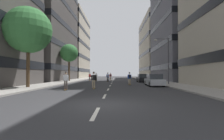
{
  "coord_description": "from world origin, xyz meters",
  "views": [
    {
      "loc": [
        0.83,
        -8.64,
        1.57
      ],
      "look_at": [
        0.0,
        22.36,
        2.23
      ],
      "focal_mm": 26.94,
      "sensor_mm": 36.0,
      "label": 1
    }
  ],
  "objects_px": {
    "parked_car_near": "(154,80)",
    "skater_3": "(94,79)",
    "skater_4": "(110,76)",
    "skater_6": "(66,80)",
    "streetlamp_right": "(166,56)",
    "skater_2": "(108,77)",
    "street_tree_mid": "(28,30)",
    "skater_1": "(130,78)",
    "skater_0": "(90,76)",
    "skater_5": "(96,76)",
    "parked_car_mid": "(143,78)",
    "street_tree_near": "(69,53)"
  },
  "relations": [
    {
      "from": "parked_car_near",
      "to": "skater_3",
      "type": "bearing_deg",
      "value": -150.58
    },
    {
      "from": "skater_3",
      "to": "parked_car_near",
      "type": "bearing_deg",
      "value": 29.42
    },
    {
      "from": "skater_4",
      "to": "skater_6",
      "type": "xyz_separation_m",
      "value": [
        -3.39,
        -24.17,
        -0.03
      ]
    },
    {
      "from": "streetlamp_right",
      "to": "skater_2",
      "type": "distance_m",
      "value": 12.04
    },
    {
      "from": "street_tree_mid",
      "to": "skater_2",
      "type": "xyz_separation_m",
      "value": [
        7.78,
        14.2,
        -5.2
      ]
    },
    {
      "from": "street_tree_mid",
      "to": "streetlamp_right",
      "type": "xyz_separation_m",
      "value": [
        16.48,
        6.48,
        -2.08
      ]
    },
    {
      "from": "skater_4",
      "to": "skater_2",
      "type": "bearing_deg",
      "value": -91.6
    },
    {
      "from": "streetlamp_right",
      "to": "skater_1",
      "type": "height_order",
      "value": "streetlamp_right"
    },
    {
      "from": "skater_6",
      "to": "skater_4",
      "type": "bearing_deg",
      "value": 82.02
    },
    {
      "from": "skater_2",
      "to": "skater_6",
      "type": "distance_m",
      "value": 16.32
    },
    {
      "from": "skater_0",
      "to": "skater_5",
      "type": "relative_size",
      "value": 1.0
    },
    {
      "from": "parked_car_near",
      "to": "parked_car_mid",
      "type": "height_order",
      "value": "same"
    },
    {
      "from": "skater_1",
      "to": "skater_5",
      "type": "height_order",
      "value": "same"
    },
    {
      "from": "parked_car_near",
      "to": "skater_5",
      "type": "xyz_separation_m",
      "value": [
        -9.07,
        13.5,
        0.32
      ]
    },
    {
      "from": "skater_5",
      "to": "skater_6",
      "type": "bearing_deg",
      "value": -91.6
    },
    {
      "from": "parked_car_mid",
      "to": "skater_4",
      "type": "distance_m",
      "value": 11.06
    },
    {
      "from": "skater_1",
      "to": "street_tree_near",
      "type": "bearing_deg",
      "value": 139.24
    },
    {
      "from": "skater_0",
      "to": "skater_4",
      "type": "height_order",
      "value": "same"
    },
    {
      "from": "skater_0",
      "to": "skater_2",
      "type": "relative_size",
      "value": 1.0
    },
    {
      "from": "street_tree_near",
      "to": "skater_2",
      "type": "distance_m",
      "value": 9.13
    },
    {
      "from": "street_tree_near",
      "to": "streetlamp_right",
      "type": "bearing_deg",
      "value": -28.55
    },
    {
      "from": "skater_0",
      "to": "skater_4",
      "type": "relative_size",
      "value": 1.0
    },
    {
      "from": "skater_2",
      "to": "skater_6",
      "type": "relative_size",
      "value": 1.0
    },
    {
      "from": "street_tree_mid",
      "to": "skater_1",
      "type": "relative_size",
      "value": 4.8
    },
    {
      "from": "skater_0",
      "to": "skater_1",
      "type": "height_order",
      "value": "same"
    },
    {
      "from": "skater_2",
      "to": "skater_6",
      "type": "bearing_deg",
      "value": -101.16
    },
    {
      "from": "parked_car_near",
      "to": "street_tree_mid",
      "type": "distance_m",
      "value": 15.72
    },
    {
      "from": "skater_3",
      "to": "skater_5",
      "type": "xyz_separation_m",
      "value": [
        -1.91,
        17.54,
        0.03
      ]
    },
    {
      "from": "streetlamp_right",
      "to": "street_tree_mid",
      "type": "bearing_deg",
      "value": -158.52
    },
    {
      "from": "parked_car_mid",
      "to": "skater_5",
      "type": "xyz_separation_m",
      "value": [
        -9.07,
        4.11,
        0.32
      ]
    },
    {
      "from": "skater_3",
      "to": "skater_6",
      "type": "distance_m",
      "value": 2.92
    },
    {
      "from": "parked_car_mid",
      "to": "skater_5",
      "type": "bearing_deg",
      "value": 155.63
    },
    {
      "from": "street_tree_mid",
      "to": "skater_3",
      "type": "distance_m",
      "value": 8.79
    },
    {
      "from": "parked_car_mid",
      "to": "street_tree_mid",
      "type": "height_order",
      "value": "street_tree_mid"
    },
    {
      "from": "skater_4",
      "to": "skater_6",
      "type": "height_order",
      "value": "same"
    },
    {
      "from": "parked_car_near",
      "to": "streetlamp_right",
      "type": "xyz_separation_m",
      "value": [
        2.26,
        2.66,
        3.44
      ]
    },
    {
      "from": "skater_4",
      "to": "street_tree_near",
      "type": "bearing_deg",
      "value": -139.19
    },
    {
      "from": "skater_0",
      "to": "parked_car_mid",
      "type": "bearing_deg",
      "value": -27.26
    },
    {
      "from": "street_tree_mid",
      "to": "skater_0",
      "type": "height_order",
      "value": "street_tree_mid"
    },
    {
      "from": "skater_0",
      "to": "skater_6",
      "type": "height_order",
      "value": "same"
    },
    {
      "from": "streetlamp_right",
      "to": "skater_6",
      "type": "xyz_separation_m",
      "value": [
        -11.86,
        -8.29,
        -3.15
      ]
    },
    {
      "from": "parked_car_near",
      "to": "skater_5",
      "type": "distance_m",
      "value": 16.27
    },
    {
      "from": "skater_0",
      "to": "skater_3",
      "type": "distance_m",
      "value": 19.2
    },
    {
      "from": "street_tree_mid",
      "to": "skater_1",
      "type": "distance_m",
      "value": 13.66
    },
    {
      "from": "parked_car_mid",
      "to": "skater_2",
      "type": "bearing_deg",
      "value": 171.26
    },
    {
      "from": "parked_car_mid",
      "to": "street_tree_mid",
      "type": "bearing_deg",
      "value": -137.1
    },
    {
      "from": "skater_3",
      "to": "skater_6",
      "type": "relative_size",
      "value": 1.0
    },
    {
      "from": "streetlamp_right",
      "to": "skater_0",
      "type": "bearing_deg",
      "value": 136.53
    },
    {
      "from": "parked_car_near",
      "to": "skater_6",
      "type": "bearing_deg",
      "value": -149.6
    },
    {
      "from": "parked_car_mid",
      "to": "skater_6",
      "type": "relative_size",
      "value": 2.47
    }
  ]
}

